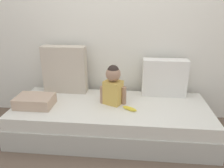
# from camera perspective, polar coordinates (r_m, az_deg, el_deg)

# --- Properties ---
(ground_plane) EXTENTS (12.00, 12.00, 0.00)m
(ground_plane) POSITION_cam_1_polar(r_m,az_deg,el_deg) (2.63, -0.20, -12.98)
(ground_plane) COLOR brown
(back_wall) EXTENTS (5.44, 0.10, 2.41)m
(back_wall) POSITION_cam_1_polar(r_m,az_deg,el_deg) (2.76, 0.98, 15.46)
(back_wall) COLOR silver
(back_wall) RESTS_ON ground
(couch) EXTENTS (2.24, 0.88, 0.38)m
(couch) POSITION_cam_1_polar(r_m,az_deg,el_deg) (2.53, -0.20, -9.43)
(couch) COLOR beige
(couch) RESTS_ON ground
(throw_pillow_left) EXTENTS (0.54, 0.16, 0.59)m
(throw_pillow_left) POSITION_cam_1_polar(r_m,az_deg,el_deg) (2.76, -12.35, 3.78)
(throw_pillow_left) COLOR #C1B29E
(throw_pillow_left) RESTS_ON couch
(throw_pillow_right) EXTENTS (0.53, 0.16, 0.45)m
(throw_pillow_right) POSITION_cam_1_polar(r_m,az_deg,el_deg) (2.68, 13.72, 1.64)
(throw_pillow_right) COLOR silver
(throw_pillow_right) RESTS_ON couch
(toddler) EXTENTS (0.30, 0.22, 0.45)m
(toddler) POSITION_cam_1_polar(r_m,az_deg,el_deg) (2.38, 0.30, -0.17)
(toddler) COLOR gold
(toddler) RESTS_ON couch
(banana) EXTENTS (0.17, 0.12, 0.04)m
(banana) POSITION_cam_1_polar(r_m,az_deg,el_deg) (2.32, 4.67, -6.50)
(banana) COLOR yellow
(banana) RESTS_ON couch
(folded_blanket) EXTENTS (0.40, 0.28, 0.12)m
(folded_blanket) POSITION_cam_1_polar(r_m,az_deg,el_deg) (2.53, -19.76, -4.28)
(folded_blanket) COLOR tan
(folded_blanket) RESTS_ON couch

